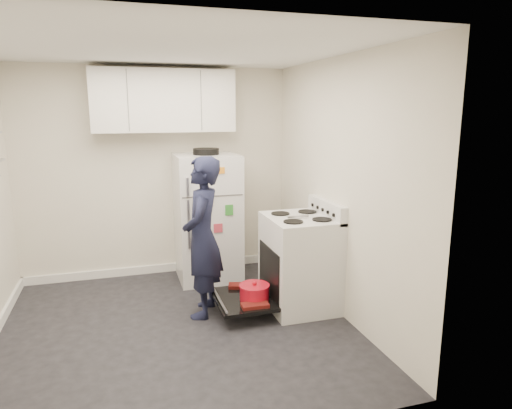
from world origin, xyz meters
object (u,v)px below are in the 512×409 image
object	(u,v)px
open_oven_door	(248,296)
refrigerator	(208,217)
electric_range	(299,263)
person	(202,237)

from	to	relation	value
open_oven_door	refrigerator	size ratio (longest dim) A/B	0.46
electric_range	open_oven_door	size ratio (longest dim) A/B	1.53
electric_range	person	distance (m)	1.02
electric_range	refrigerator	xyz separation A→B (m)	(-0.72, 1.10, 0.29)
refrigerator	person	size ratio (longest dim) A/B	0.99
electric_range	refrigerator	world-z (taller)	refrigerator
electric_range	person	world-z (taller)	person
open_oven_door	person	world-z (taller)	person
electric_range	person	size ratio (longest dim) A/B	0.70
open_oven_door	person	distance (m)	0.74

